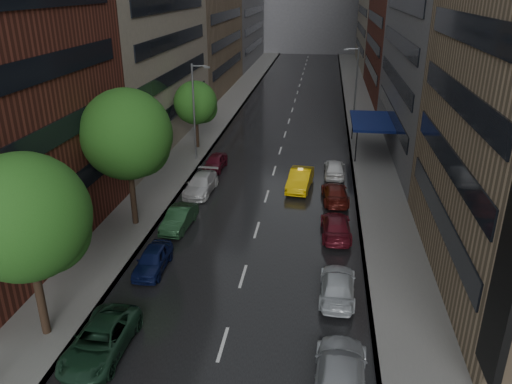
% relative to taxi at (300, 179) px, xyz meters
% --- Properties ---
extents(road, '(14.00, 140.00, 0.01)m').
position_rel_taxi_xyz_m(road, '(-2.54, 25.95, -0.81)').
color(road, black).
rests_on(road, ground).
extents(sidewalk_left, '(4.00, 140.00, 0.15)m').
position_rel_taxi_xyz_m(sidewalk_left, '(-11.54, 25.95, -0.74)').
color(sidewalk_left, gray).
rests_on(sidewalk_left, ground).
extents(sidewalk_right, '(4.00, 140.00, 0.15)m').
position_rel_taxi_xyz_m(sidewalk_right, '(6.46, 25.95, -0.74)').
color(sidewalk_right, gray).
rests_on(sidewalk_right, ground).
extents(tree_near, '(5.78, 5.78, 9.21)m').
position_rel_taxi_xyz_m(tree_near, '(-11.14, -20.48, 5.50)').
color(tree_near, '#382619').
rests_on(tree_near, ground).
extents(tree_mid, '(6.06, 6.06, 9.65)m').
position_rel_taxi_xyz_m(tree_mid, '(-11.14, -8.37, 5.80)').
color(tree_mid, '#382619').
rests_on(tree_mid, ground).
extents(tree_far, '(4.36, 4.36, 6.94)m').
position_rel_taxi_xyz_m(tree_far, '(-11.14, 9.67, 3.93)').
color(tree_far, '#382619').
rests_on(tree_far, ground).
extents(taxi, '(2.20, 5.07, 1.62)m').
position_rel_taxi_xyz_m(taxi, '(0.00, 0.00, 0.00)').
color(taxi, yellow).
rests_on(taxi, ground).
extents(parked_cars_left, '(2.45, 29.64, 1.44)m').
position_rel_taxi_xyz_m(parked_cars_left, '(-7.94, -9.61, -0.10)').
color(parked_cars_left, '#173422').
rests_on(parked_cars_left, ground).
extents(parked_cars_right, '(2.50, 30.42, 1.57)m').
position_rel_taxi_xyz_m(parked_cars_right, '(2.86, -10.20, -0.09)').
color(parked_cars_right, '#A2A5AB').
rests_on(parked_cars_right, ground).
extents(street_lamp_left, '(1.74, 0.22, 9.00)m').
position_rel_taxi_xyz_m(street_lamp_left, '(-10.26, 5.95, 4.08)').
color(street_lamp_left, gray).
rests_on(street_lamp_left, sidewalk_left).
extents(street_lamp_right, '(1.74, 0.22, 9.00)m').
position_rel_taxi_xyz_m(street_lamp_right, '(5.18, 20.95, 4.08)').
color(street_lamp_right, gray).
rests_on(street_lamp_right, sidewalk_right).
extents(awning, '(4.00, 8.00, 3.12)m').
position_rel_taxi_xyz_m(awning, '(6.44, 10.95, 2.32)').
color(awning, navy).
rests_on(awning, sidewalk_right).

